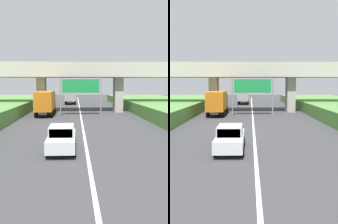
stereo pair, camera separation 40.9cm
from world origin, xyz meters
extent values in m
cube|color=white|center=(0.00, 29.36, 0.00)|extent=(0.20, 98.71, 0.01)
cube|color=#9E998E|center=(0.00, 36.69, 6.08)|extent=(40.00, 4.80, 1.10)
cube|color=#9E998E|center=(0.00, 34.47, 7.18)|extent=(40.00, 0.36, 1.10)
cube|color=#9E998E|center=(0.00, 38.91, 7.18)|extent=(40.00, 0.36, 1.10)
cube|color=gray|center=(-6.13, 36.69, 2.77)|extent=(1.30, 2.20, 5.53)
cube|color=gray|center=(6.13, 36.69, 2.77)|extent=(1.30, 2.20, 5.53)
cylinder|color=slate|center=(-2.85, 32.24, 2.62)|extent=(0.18, 0.18, 5.23)
cylinder|color=slate|center=(2.85, 32.24, 2.62)|extent=(0.18, 0.18, 5.23)
cube|color=#167238|center=(0.00, 32.24, 4.18)|extent=(5.20, 0.12, 1.90)
cube|color=white|center=(0.00, 32.22, 4.18)|extent=(4.89, 0.01, 1.67)
cube|color=black|center=(-5.00, 33.11, 0.66)|extent=(1.10, 7.30, 0.36)
cube|color=orange|center=(-5.00, 35.71, 1.89)|extent=(2.10, 2.10, 2.10)
cube|color=#2D3842|center=(-5.00, 36.73, 2.19)|extent=(1.89, 0.06, 0.90)
cube|color=orange|center=(-5.00, 32.06, 2.14)|extent=(2.30, 5.20, 2.60)
cube|color=#AC5B13|center=(-5.00, 29.48, 2.14)|extent=(2.21, 0.04, 2.50)
cylinder|color=black|center=(-5.97, 35.71, 0.48)|extent=(0.30, 0.96, 0.96)
cylinder|color=black|center=(-4.03, 35.71, 0.48)|extent=(0.30, 0.96, 0.96)
cylinder|color=black|center=(-6.07, 30.63, 0.48)|extent=(0.30, 0.96, 0.96)
cylinder|color=black|center=(-3.93, 30.63, 0.48)|extent=(0.30, 0.96, 0.96)
cylinder|color=black|center=(-6.07, 32.32, 0.48)|extent=(0.30, 0.96, 0.96)
cylinder|color=black|center=(-3.93, 32.32, 0.48)|extent=(0.30, 0.96, 0.96)
cube|color=black|center=(-1.91, 52.22, 0.66)|extent=(1.10, 7.30, 0.36)
cube|color=black|center=(-1.91, 54.82, 1.89)|extent=(2.10, 2.10, 2.10)
cube|color=#2D3842|center=(-1.91, 55.84, 2.19)|extent=(1.89, 0.06, 0.90)
cube|color=#B7B7B2|center=(-1.91, 51.17, 2.14)|extent=(2.30, 5.20, 2.60)
cube|color=gray|center=(-1.91, 48.59, 2.14)|extent=(2.21, 0.04, 2.50)
cylinder|color=black|center=(-2.88, 54.82, 0.48)|extent=(0.30, 0.96, 0.96)
cylinder|color=black|center=(-0.94, 54.82, 0.48)|extent=(0.30, 0.96, 0.96)
cylinder|color=black|center=(-2.98, 49.74, 0.48)|extent=(0.30, 0.96, 0.96)
cylinder|color=black|center=(-0.84, 49.74, 0.48)|extent=(0.30, 0.96, 0.96)
cylinder|color=black|center=(-2.98, 51.43, 0.48)|extent=(0.30, 0.96, 0.96)
cylinder|color=black|center=(-0.84, 51.43, 0.48)|extent=(0.30, 0.96, 0.96)
cube|color=#B2B5B7|center=(-1.64, 15.44, 0.70)|extent=(1.76, 4.10, 0.76)
cube|color=#B2B5B7|center=(-1.64, 15.29, 1.40)|extent=(1.56, 1.90, 0.64)
cube|color=#2D3842|center=(-1.64, 14.37, 1.40)|extent=(1.44, 0.06, 0.54)
cylinder|color=black|center=(-2.46, 16.72, 0.32)|extent=(0.22, 0.64, 0.64)
cylinder|color=black|center=(-0.82, 16.72, 0.32)|extent=(0.22, 0.64, 0.64)
cylinder|color=black|center=(-2.46, 14.17, 0.32)|extent=(0.22, 0.64, 0.64)
cylinder|color=black|center=(-0.82, 14.17, 0.32)|extent=(0.22, 0.64, 0.64)
camera|label=1|loc=(-0.72, 1.14, 4.33)|focal=35.47mm
camera|label=2|loc=(-0.32, 1.13, 4.33)|focal=35.47mm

